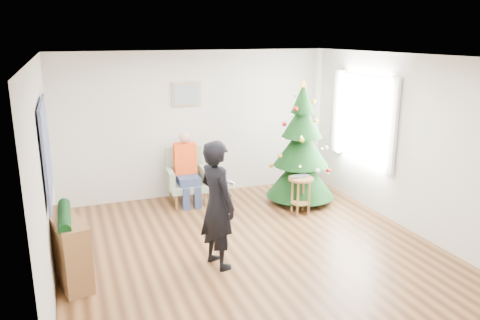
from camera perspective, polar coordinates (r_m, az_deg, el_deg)
name	(u,v)px	position (r m, az deg, el deg)	size (l,w,h in m)	color
floor	(248,248)	(6.60, 1.04, -10.63)	(5.00, 5.00, 0.00)	brown
ceiling	(249,56)	(5.95, 1.16, 12.55)	(5.00, 5.00, 0.00)	white
wall_back	(198,124)	(8.47, -5.18, 4.38)	(5.00, 5.00, 0.00)	silver
wall_front	(360,228)	(4.05, 14.38, -8.08)	(5.00, 5.00, 0.00)	silver
wall_left	(44,177)	(5.75, -22.76, -1.90)	(5.00, 5.00, 0.00)	silver
wall_right	(404,142)	(7.42, 19.35, 2.06)	(5.00, 5.00, 0.00)	silver
window_panel	(364,118)	(8.14, 14.85, 4.94)	(0.04, 1.30, 1.40)	white
curtains	(362,118)	(8.12, 14.67, 4.93)	(0.05, 1.75, 1.50)	white
christmas_tree	(301,148)	(8.12, 7.48, 1.45)	(1.19, 1.19, 2.15)	#3F2816
stool	(300,195)	(7.75, 7.38, -4.26)	(0.41, 0.41, 0.61)	brown
laptop	(301,177)	(7.65, 7.46, -2.05)	(0.34, 0.22, 0.03)	silver
armchair	(187,184)	(8.20, -6.51, -2.87)	(0.71, 0.64, 0.96)	gray
seated_person	(187,168)	(8.07, -6.50, -1.01)	(0.39, 0.55, 1.26)	navy
standing_man	(217,205)	(5.83, -2.79, -5.46)	(0.60, 0.39, 1.64)	black
game_controller	(231,183)	(5.77, -1.08, -2.81)	(0.04, 0.13, 0.04)	white
console	(68,249)	(6.00, -20.25, -10.15)	(0.30, 1.00, 0.80)	brown
garland	(64,216)	(5.84, -20.63, -6.41)	(0.14, 0.14, 0.90)	black
tapestry	(46,149)	(5.98, -22.55, 1.22)	(0.03, 1.50, 1.15)	black
framed_picture	(186,94)	(8.30, -6.54, 7.97)	(0.52, 0.05, 0.42)	tan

